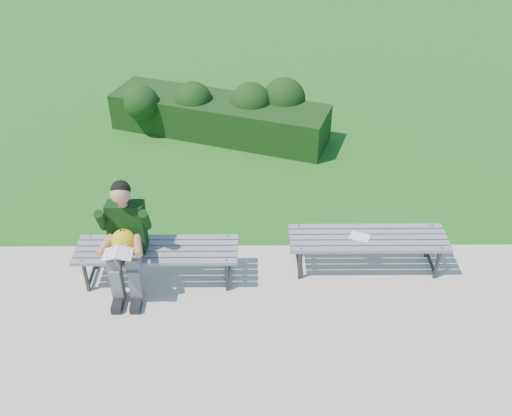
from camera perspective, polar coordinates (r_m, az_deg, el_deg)
The scene contains 7 objects.
ground at distance 7.11m, azimuth -4.07°, elevation -3.91°, with size 80.00×80.00×0.00m.
walkway at distance 5.86m, azimuth -4.99°, elevation -14.75°, with size 30.00×3.50×0.02m.
hedge at distance 9.43m, azimuth -3.31°, elevation 9.61°, with size 3.65×2.03×0.92m.
bench_left at distance 6.46m, azimuth -9.86°, elevation -4.38°, with size 1.80×0.50×0.46m.
bench_right at distance 6.65m, azimuth 11.12°, elevation -3.22°, with size 1.80×0.50×0.46m.
seated_boy at distance 6.26m, azimuth -12.97°, elevation -2.82°, with size 0.56×0.76×1.31m.
paper_sheet at distance 6.59m, azimuth 10.33°, elevation -2.85°, with size 0.26×0.23×0.01m.
Camera 1 is at (0.47, -5.48, 4.50)m, focal length 40.00 mm.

